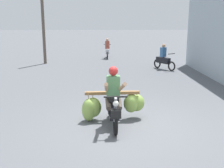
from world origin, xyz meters
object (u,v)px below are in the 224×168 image
Objects in this scene: utility_pole at (43,21)px; motorbike_distant_ahead_right at (164,59)px; motorbike_main_loaded at (112,104)px; motorbike_distant_ahead_left at (107,50)px.

motorbike_distant_ahead_right is at bearing -18.25° from utility_pole.
motorbike_main_loaded is at bearing -69.70° from utility_pole.
motorbike_main_loaded is 11.07m from utility_pole.
motorbike_main_loaded is at bearing -111.62° from motorbike_distant_ahead_right.
motorbike_distant_ahead_right is 0.27× the size of utility_pole.
motorbike_distant_ahead_left is at bearing 124.08° from motorbike_distant_ahead_right.
motorbike_main_loaded reaches higher than motorbike_distant_ahead_left.
motorbike_distant_ahead_left is (0.15, 12.35, 0.05)m from motorbike_main_loaded.
motorbike_distant_ahead_right is at bearing -55.92° from motorbike_distant_ahead_left.
motorbike_distant_ahead_left and motorbike_distant_ahead_right have the same top height.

